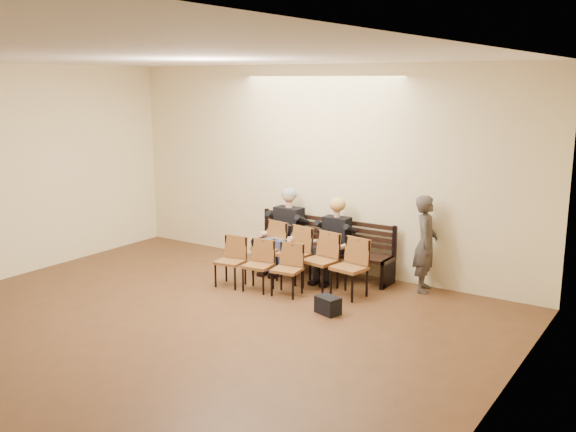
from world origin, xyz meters
name	(u,v)px	position (x,y,z in m)	size (l,w,h in m)	color
ground	(95,370)	(0.00, 0.00, 0.00)	(10.00, 10.00, 0.00)	brown
room_walls	(136,142)	(0.00, 0.79, 2.54)	(8.02, 10.01, 3.51)	beige
bench	(320,260)	(0.21, 4.65, 0.23)	(2.60, 0.90, 0.45)	black
seated_man	(286,229)	(-0.41, 4.53, 0.72)	(0.60, 0.83, 1.44)	black
seated_woman	(334,241)	(0.54, 4.53, 0.63)	(0.54, 0.75, 1.27)	black
laptop	(280,240)	(-0.38, 4.30, 0.57)	(0.32, 0.25, 0.23)	silver
water_bottle	(333,249)	(0.64, 4.33, 0.56)	(0.07, 0.07, 0.23)	silver
bag	(328,305)	(1.30, 3.04, 0.12)	(0.34, 0.23, 0.25)	black
passerby	(426,237)	(2.04, 4.75, 0.87)	(0.64, 0.42, 1.74)	#3A3430
chair_row_front	(307,258)	(0.35, 3.99, 0.45)	(2.18, 0.49, 0.90)	brown
chair_row_back	(258,266)	(-0.13, 3.33, 0.40)	(1.42, 0.43, 0.79)	brown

